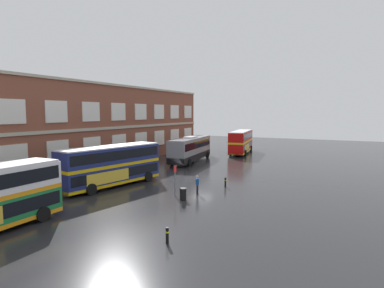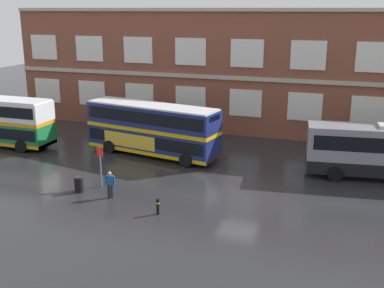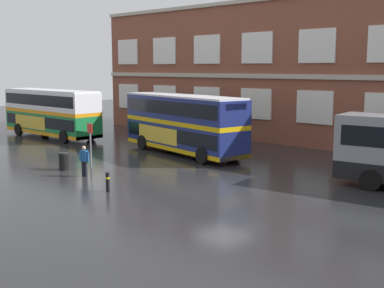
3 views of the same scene
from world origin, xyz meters
name	(u,v)px [view 1 (image 1 of 3)]	position (x,y,z in m)	size (l,w,h in m)	color
ground_plane	(186,175)	(0.00, 2.00, 0.00)	(120.00, 120.00, 0.00)	#232326
brick_terminal_building	(83,126)	(-0.22, 17.98, 5.50)	(52.20, 8.19, 11.29)	brown
double_decker_middle	(111,165)	(-8.48, 5.96, 2.15)	(11.29, 4.55, 4.07)	navy
double_decker_far	(241,141)	(22.26, 2.58, 2.15)	(11.26, 4.20, 4.07)	red
touring_coach	(190,149)	(9.46, 6.27, 1.91)	(12.23, 4.09, 3.80)	gray
waiting_passenger	(197,184)	(-7.35, -3.05, 0.93)	(0.63, 0.35, 1.70)	black
bus_stand_flag	(175,178)	(-8.82, -1.56, 1.64)	(0.44, 0.10, 2.70)	slate
station_litter_bin	(183,194)	(-9.71, -2.85, 0.52)	(0.60, 0.60, 1.03)	black
safety_bollard_west	(225,182)	(-3.63, -4.34, 0.49)	(0.19, 0.19, 0.95)	black
safety_bollard_east	(167,235)	(-18.06, -6.36, 0.49)	(0.19, 0.19, 0.95)	black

